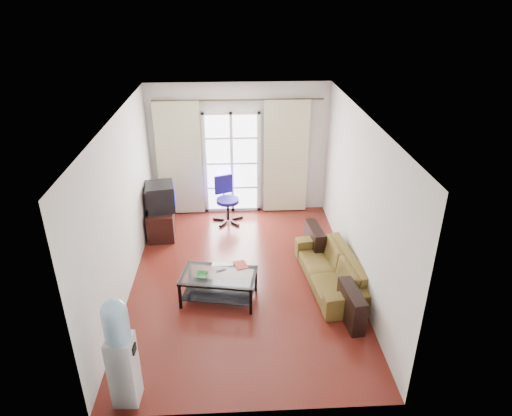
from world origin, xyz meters
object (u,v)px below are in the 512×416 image
Objects in this scene: tv_stand at (161,223)px; task_chair at (227,208)px; crt_tv at (159,197)px; water_cooler at (121,351)px; coffee_table at (219,283)px; sofa at (331,269)px.

task_chair is at bearing 18.74° from tv_stand.
crt_tv is 3.95m from water_cooler.
coffee_table is at bearing -71.91° from crt_tv.
sofa is 1.81m from coffee_table.
tv_stand is 0.52× the size of water_cooler.
coffee_table is 2.45m from crt_tv.
task_chair is (1.26, 0.48, -0.51)m from crt_tv.
crt_tv is 0.67× the size of task_chair.
task_chair is (1.26, 0.55, 0.01)m from tv_stand.
crt_tv is at bearing 118.44° from coffee_table.
crt_tv is (-1.14, 2.11, 0.50)m from coffee_table.
task_chair is (-1.66, 2.28, 0.01)m from sofa.
coffee_table is 0.85× the size of water_cooler.
water_cooler reaches higher than task_chair.
crt_tv reaches higher than tv_stand.
sofa is 3.40m from tv_stand.
sofa is at bearing -35.24° from tv_stand.
coffee_table is at bearing -114.80° from task_chair.
crt_tv reaches higher than coffee_table.
sofa is 3.06× the size of crt_tv.
tv_stand is (-2.92, 1.73, -0.00)m from sofa.
task_chair reaches higher than sofa.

